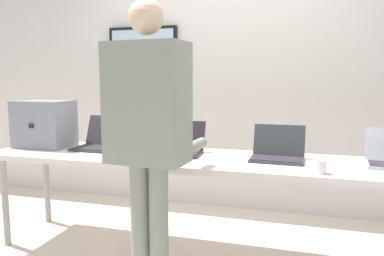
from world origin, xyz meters
name	(u,v)px	position (x,y,z in m)	size (l,w,h in m)	color
back_wall	(223,79)	(-0.02, 1.13, 1.32)	(8.00, 0.11, 2.62)	silver
workbench	(194,163)	(0.00, 0.00, 0.70)	(3.15, 0.70, 0.75)	silver
equipment_box	(45,124)	(-1.30, 0.05, 0.94)	(0.44, 0.32, 0.39)	gray
laptop_station_0	(99,141)	(-0.84, 0.11, 0.81)	(0.34, 0.35, 0.25)	#3B3539
laptop_station_1	(181,146)	(-0.12, 0.09, 0.80)	(0.33, 0.35, 0.24)	#272128
laptop_station_2	(278,152)	(0.59, 0.07, 0.80)	(0.37, 0.31, 0.23)	#35393B
person	(149,125)	(-0.09, -0.62, 1.06)	(0.47, 0.61, 1.74)	gray
coffee_mug	(321,167)	(0.86, -0.25, 0.79)	(0.07, 0.07, 0.08)	white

